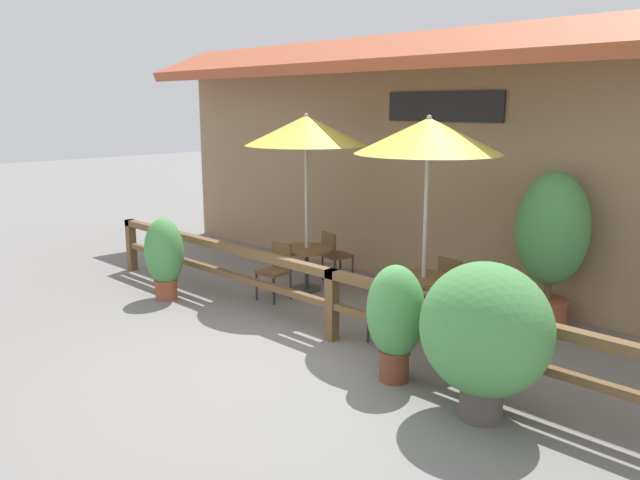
{
  "coord_description": "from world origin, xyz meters",
  "views": [
    {
      "loc": [
        5.29,
        -4.59,
        3.01
      ],
      "look_at": [
        -0.56,
        1.41,
        1.2
      ],
      "focal_mm": 35.0,
      "sensor_mm": 36.0,
      "label": 1
    }
  ],
  "objects_px": {
    "patio_umbrella_middle": "(429,136)",
    "dining_table_middle": "(423,287)",
    "potted_plant_corner_fern": "(395,317)",
    "patio_umbrella_near": "(306,131)",
    "dining_table_near": "(307,256)",
    "chair_middle_wallside": "(454,283)",
    "potted_plant_entrance_palm": "(485,332)",
    "chair_near_wallside": "(335,253)",
    "chair_middle_streetside": "(391,304)",
    "potted_plant_small_flowering": "(164,255)",
    "potted_plant_tall_tropical": "(552,236)",
    "chair_near_streetside": "(276,268)"
  },
  "relations": [
    {
      "from": "chair_middle_streetside",
      "to": "chair_middle_wallside",
      "type": "height_order",
      "value": "same"
    },
    {
      "from": "patio_umbrella_near",
      "to": "dining_table_near",
      "type": "distance_m",
      "value": 2.05
    },
    {
      "from": "chair_near_wallside",
      "to": "potted_plant_small_flowering",
      "type": "bearing_deg",
      "value": 77.41
    },
    {
      "from": "chair_near_streetside",
      "to": "patio_umbrella_middle",
      "type": "relative_size",
      "value": 0.3
    },
    {
      "from": "patio_umbrella_near",
      "to": "dining_table_middle",
      "type": "relative_size",
      "value": 3.33
    },
    {
      "from": "chair_near_wallside",
      "to": "dining_table_middle",
      "type": "relative_size",
      "value": 1.01
    },
    {
      "from": "chair_near_streetside",
      "to": "chair_near_wallside",
      "type": "xyz_separation_m",
      "value": [
        -0.03,
        1.39,
        0.0
      ]
    },
    {
      "from": "potted_plant_tall_tropical",
      "to": "chair_middle_streetside",
      "type": "bearing_deg",
      "value": -121.57
    },
    {
      "from": "chair_middle_streetside",
      "to": "potted_plant_small_flowering",
      "type": "distance_m",
      "value": 3.83
    },
    {
      "from": "potted_plant_corner_fern",
      "to": "potted_plant_small_flowering",
      "type": "height_order",
      "value": "potted_plant_corner_fern"
    },
    {
      "from": "patio_umbrella_near",
      "to": "potted_plant_tall_tropical",
      "type": "xyz_separation_m",
      "value": [
        3.63,
        1.12,
        -1.35
      ]
    },
    {
      "from": "patio_umbrella_near",
      "to": "chair_middle_wallside",
      "type": "distance_m",
      "value": 3.32
    },
    {
      "from": "patio_umbrella_near",
      "to": "patio_umbrella_middle",
      "type": "xyz_separation_m",
      "value": [
        2.43,
        -0.14,
        0.0
      ]
    },
    {
      "from": "potted_plant_corner_fern",
      "to": "chair_near_streetside",
      "type": "bearing_deg",
      "value": 161.04
    },
    {
      "from": "chair_middle_streetside",
      "to": "potted_plant_corner_fern",
      "type": "height_order",
      "value": "potted_plant_corner_fern"
    },
    {
      "from": "patio_umbrella_near",
      "to": "potted_plant_small_flowering",
      "type": "xyz_separation_m",
      "value": [
        -1.24,
        -1.92,
        -1.91
      ]
    },
    {
      "from": "potted_plant_small_flowering",
      "to": "dining_table_middle",
      "type": "bearing_deg",
      "value": 25.78
    },
    {
      "from": "patio_umbrella_near",
      "to": "potted_plant_corner_fern",
      "type": "xyz_separation_m",
      "value": [
        3.22,
        -1.79,
        -1.88
      ]
    },
    {
      "from": "chair_middle_wallside",
      "to": "potted_plant_corner_fern",
      "type": "bearing_deg",
      "value": 112.82
    },
    {
      "from": "chair_near_streetside",
      "to": "chair_middle_streetside",
      "type": "relative_size",
      "value": 1.0
    },
    {
      "from": "chair_middle_wallside",
      "to": "potted_plant_corner_fern",
      "type": "xyz_separation_m",
      "value": [
        0.73,
        -2.35,
        0.25
      ]
    },
    {
      "from": "patio_umbrella_near",
      "to": "chair_near_wallside",
      "type": "relative_size",
      "value": 3.31
    },
    {
      "from": "chair_near_streetside",
      "to": "potted_plant_small_flowering",
      "type": "relative_size",
      "value": 0.67
    },
    {
      "from": "patio_umbrella_middle",
      "to": "potted_plant_entrance_palm",
      "type": "distance_m",
      "value": 3.12
    },
    {
      "from": "potted_plant_tall_tropical",
      "to": "patio_umbrella_middle",
      "type": "bearing_deg",
      "value": -133.61
    },
    {
      "from": "dining_table_near",
      "to": "chair_middle_wallside",
      "type": "xyz_separation_m",
      "value": [
        2.49,
        0.56,
        -0.07
      ]
    },
    {
      "from": "dining_table_middle",
      "to": "potted_plant_corner_fern",
      "type": "distance_m",
      "value": 1.83
    },
    {
      "from": "patio_umbrella_middle",
      "to": "dining_table_middle",
      "type": "height_order",
      "value": "patio_umbrella_middle"
    },
    {
      "from": "dining_table_middle",
      "to": "potted_plant_small_flowering",
      "type": "height_order",
      "value": "potted_plant_small_flowering"
    },
    {
      "from": "patio_umbrella_middle",
      "to": "chair_middle_wallside",
      "type": "xyz_separation_m",
      "value": [
        0.06,
        0.7,
        -2.12
      ]
    },
    {
      "from": "chair_middle_streetside",
      "to": "potted_plant_corner_fern",
      "type": "xyz_separation_m",
      "value": [
        0.79,
        -0.95,
        0.25
      ]
    },
    {
      "from": "chair_middle_wallside",
      "to": "potted_plant_entrance_palm",
      "type": "relative_size",
      "value": 0.56
    },
    {
      "from": "patio_umbrella_middle",
      "to": "dining_table_middle",
      "type": "distance_m",
      "value": 2.05
    },
    {
      "from": "chair_near_wallside",
      "to": "dining_table_middle",
      "type": "height_order",
      "value": "chair_near_wallside"
    },
    {
      "from": "patio_umbrella_middle",
      "to": "chair_middle_wallside",
      "type": "relative_size",
      "value": 3.31
    },
    {
      "from": "chair_middle_streetside",
      "to": "potted_plant_small_flowering",
      "type": "relative_size",
      "value": 0.67
    },
    {
      "from": "patio_umbrella_near",
      "to": "potted_plant_corner_fern",
      "type": "height_order",
      "value": "patio_umbrella_near"
    },
    {
      "from": "patio_umbrella_near",
      "to": "chair_middle_wallside",
      "type": "bearing_deg",
      "value": 12.61
    },
    {
      "from": "chair_middle_streetside",
      "to": "potted_plant_entrance_palm",
      "type": "bearing_deg",
      "value": -37.71
    },
    {
      "from": "potted_plant_small_flowering",
      "to": "potted_plant_tall_tropical",
      "type": "bearing_deg",
      "value": 31.91
    },
    {
      "from": "chair_near_wallside",
      "to": "dining_table_middle",
      "type": "distance_m",
      "value": 2.59
    },
    {
      "from": "chair_near_streetside",
      "to": "dining_table_middle",
      "type": "xyz_separation_m",
      "value": [
        2.42,
        0.55,
        0.07
      ]
    },
    {
      "from": "chair_near_wallside",
      "to": "potted_plant_corner_fern",
      "type": "height_order",
      "value": "potted_plant_corner_fern"
    },
    {
      "from": "potted_plant_corner_fern",
      "to": "chair_near_wallside",
      "type": "bearing_deg",
      "value": 142.44
    },
    {
      "from": "potted_plant_corner_fern",
      "to": "potted_plant_small_flowering",
      "type": "relative_size",
      "value": 1.02
    },
    {
      "from": "chair_middle_wallside",
      "to": "potted_plant_tall_tropical",
      "type": "xyz_separation_m",
      "value": [
        1.14,
        0.56,
        0.77
      ]
    },
    {
      "from": "patio_umbrella_middle",
      "to": "potted_plant_tall_tropical",
      "type": "height_order",
      "value": "patio_umbrella_middle"
    },
    {
      "from": "chair_near_wallside",
      "to": "chair_near_streetside",
      "type": "bearing_deg",
      "value": 103.84
    },
    {
      "from": "patio_umbrella_near",
      "to": "dining_table_near",
      "type": "xyz_separation_m",
      "value": [
        0.0,
        -0.0,
        -2.05
      ]
    },
    {
      "from": "dining_table_near",
      "to": "potted_plant_corner_fern",
      "type": "height_order",
      "value": "potted_plant_corner_fern"
    }
  ]
}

